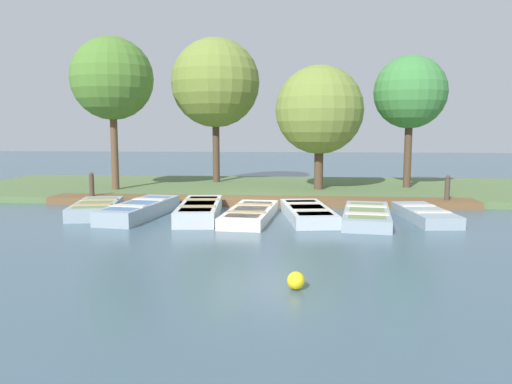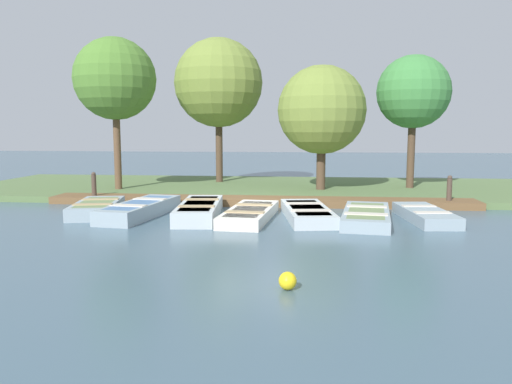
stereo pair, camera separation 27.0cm
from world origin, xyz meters
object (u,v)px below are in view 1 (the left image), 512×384
object	(u,v)px
rowboat_2	(200,210)
park_tree_far_left	(112,79)
rowboat_0	(96,208)
park_tree_left	(215,83)
rowboat_3	(250,214)
park_tree_right	(410,93)
rowboat_1	(140,209)
park_tree_center	(320,110)
mooring_post_far	(447,191)
rowboat_6	(425,214)
mooring_post_near	(92,187)
buoy	(296,281)
rowboat_4	(307,212)
rowboat_5	(367,215)

from	to	relation	value
rowboat_2	park_tree_far_left	size ratio (longest dim) A/B	0.61
rowboat_0	park_tree_left	size ratio (longest dim) A/B	0.46
rowboat_3	park_tree_right	world-z (taller)	park_tree_right
rowboat_1	park_tree_center	distance (m)	8.02
park_tree_far_left	mooring_post_far	bearing A→B (deg)	80.00
rowboat_0	rowboat_6	xyz separation A→B (m)	(0.05, 9.38, -0.03)
rowboat_2	mooring_post_far	size ratio (longest dim) A/B	3.47
mooring_post_near	buoy	world-z (taller)	mooring_post_near
mooring_post_near	park_tree_right	distance (m)	12.30
rowboat_6	park_tree_center	xyz separation A→B (m)	(-5.09, -2.72, 3.03)
rowboat_6	park_tree_center	world-z (taller)	park_tree_center
park_tree_left	park_tree_right	xyz separation A→B (m)	(1.43, 7.81, -0.55)
rowboat_4	park_tree_right	size ratio (longest dim) A/B	0.66
park_tree_far_left	rowboat_0	bearing A→B (deg)	13.35
rowboat_2	rowboat_5	bearing A→B (deg)	81.70
park_tree_center	park_tree_right	size ratio (longest dim) A/B	0.92
rowboat_4	mooring_post_far	world-z (taller)	mooring_post_far
buoy	rowboat_2	bearing A→B (deg)	-156.05
mooring_post_far	rowboat_1	bearing A→B (deg)	-74.68
rowboat_0	rowboat_3	world-z (taller)	rowboat_0
rowboat_0	mooring_post_far	size ratio (longest dim) A/B	2.80
buoy	rowboat_3	bearing A→B (deg)	-167.80
rowboat_0	mooring_post_near	xyz separation A→B (m)	(-2.33, -1.10, 0.33)
park_tree_left	rowboat_2	bearing A→B (deg)	5.85
rowboat_2	park_tree_right	distance (m)	10.04
rowboat_0	mooring_post_near	size ratio (longest dim) A/B	2.80
rowboat_3	mooring_post_far	size ratio (longest dim) A/B	3.41
rowboat_3	rowboat_1	bearing A→B (deg)	-88.07
rowboat_1	park_tree_left	xyz separation A→B (m)	(-7.62, 0.95, 4.22)
rowboat_3	park_tree_center	size ratio (longest dim) A/B	0.73
rowboat_4	park_tree_center	world-z (taller)	park_tree_center
mooring_post_near	rowboat_4	bearing A→B (deg)	71.49
mooring_post_far	park_tree_center	distance (m)	5.52
rowboat_1	park_tree_right	bearing A→B (deg)	132.72
park_tree_left	buoy	bearing A→B (deg)	14.38
mooring_post_near	rowboat_2	bearing A→B (deg)	59.28
park_tree_far_left	park_tree_center	size ratio (longest dim) A/B	1.21
buoy	rowboat_5	bearing A→B (deg)	162.58
rowboat_5	mooring_post_near	bearing A→B (deg)	-99.63
rowboat_0	rowboat_6	size ratio (longest dim) A/B	0.96
rowboat_0	park_tree_left	world-z (taller)	park_tree_left
rowboat_2	rowboat_0	bearing A→B (deg)	-98.91
mooring_post_near	park_tree_right	size ratio (longest dim) A/B	0.20
rowboat_1	mooring_post_near	distance (m)	3.57
rowboat_1	rowboat_3	size ratio (longest dim) A/B	1.02
rowboat_1	park_tree_right	world-z (taller)	park_tree_right
rowboat_5	mooring_post_near	distance (m)	9.28
rowboat_5	mooring_post_far	distance (m)	3.99
buoy	rowboat_0	bearing A→B (deg)	-137.44
rowboat_6	park_tree_left	size ratio (longest dim) A/B	0.48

